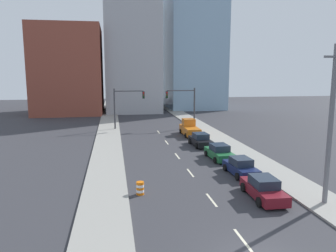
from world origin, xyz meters
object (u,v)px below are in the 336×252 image
Objects in this scene: utility_pole_right_near at (331,125)px; traffic_barrel at (140,188)px; sedan_maroon at (264,189)px; sedan_green at (219,152)px; sedan_navy at (241,167)px; traffic_signal_left at (123,103)px; sedan_black at (201,140)px; pickup_truck_orange at (190,129)px; traffic_signal_right at (186,102)px.

utility_pole_right_near is 11.04× the size of traffic_barrel.
traffic_barrel is at bearing 167.48° from sedan_maroon.
sedan_navy is at bearing -91.00° from sedan_green.
sedan_black is (8.70, -13.29, -3.42)m from traffic_signal_left.
sedan_maroon is (8.45, -2.14, 0.23)m from traffic_barrel.
utility_pole_right_near is at bearing -78.17° from sedan_green.
utility_pole_right_near is 26.17m from pickup_truck_orange.
traffic_barrel is at bearing 162.17° from utility_pole_right_near.
sedan_green is at bearing 44.18° from traffic_barrel.
sedan_navy is (-3.05, 7.08, -4.69)m from utility_pole_right_near.
utility_pole_right_near is 6.10m from sedan_maroon.
traffic_signal_right is at bearing 89.38° from sedan_maroon.
sedan_maroon is at bearing -92.87° from sedan_black.
utility_pole_right_near is at bearing -69.54° from sedan_navy.
utility_pole_right_near is 19.51m from sedan_black.
pickup_truck_orange is (8.78, 21.73, 0.42)m from traffic_barrel.
utility_pole_right_near reaches higher than sedan_green.
pickup_truck_orange reaches higher than sedan_maroon.
traffic_signal_left is 9.89m from traffic_signal_right.
utility_pole_right_near is 13.51m from traffic_barrel.
sedan_navy is (-0.74, -24.84, -3.45)m from traffic_signal_right.
traffic_signal_right is at bearing 84.69° from sedan_green.
utility_pole_right_near is (12.20, -31.91, 1.24)m from traffic_signal_left.
sedan_black reaches higher than sedan_navy.
pickup_truck_orange is (0.33, 23.87, 0.19)m from sedan_maroon.
sedan_green reaches higher than sedan_navy.
sedan_maroon is 1.07× the size of sedan_navy.
traffic_signal_left is at bearing 107.71° from sedan_maroon.
traffic_signal_right reaches higher than sedan_black.
sedan_maroon is 5.38m from sedan_navy.
traffic_signal_right is at bearing 82.20° from sedan_black.
sedan_maroon is at bearing -14.23° from traffic_barrel.
pickup_truck_orange is (8.99, -6.33, -3.24)m from traffic_signal_left.
pickup_truck_orange is at bearing 67.99° from traffic_barrel.
sedan_black reaches higher than traffic_barrel.
traffic_signal_right is 1.37× the size of sedan_black.
utility_pole_right_near is at bearing -17.83° from traffic_barrel.
traffic_signal_right is 13.78m from sedan_black.
traffic_signal_left reaches higher than sedan_black.
sedan_maroon is at bearing 154.18° from utility_pole_right_near.
sedan_black reaches higher than sedan_green.
sedan_black is (-0.44, 11.54, 0.03)m from sedan_navy.
utility_pole_right_near is at bearing -69.08° from traffic_signal_left.
traffic_signal_left reaches higher than sedan_green.
utility_pole_right_near is 13.63m from sedan_green.
sedan_maroon is (-1.23, -30.20, -3.43)m from traffic_signal_right.
utility_pole_right_near is at bearing -82.08° from sedan_black.
sedan_green is 0.83× the size of pickup_truck_orange.
sedan_navy reaches higher than traffic_barrel.
pickup_truck_orange is at bearing 90.91° from sedan_maroon.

